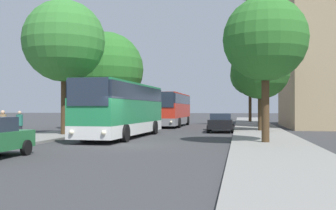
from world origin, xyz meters
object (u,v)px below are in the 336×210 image
at_px(bus_front, 123,109).
at_px(pedestrian_waiting_far, 3,126).
at_px(pedestrian_walking_back, 19,125).
at_px(bus_middle, 172,109).
at_px(tree_right_mid, 250,75).
at_px(tree_right_near, 260,70).
at_px(parked_car_right_near, 221,122).
at_px(tree_left_near, 64,41).
at_px(tree_right_far, 265,39).
at_px(tree_left_far, 106,69).

relative_size(bus_front, pedestrian_waiting_far, 7.10).
bearing_deg(pedestrian_waiting_far, pedestrian_walking_back, 145.41).
distance_m(bus_middle, tree_right_mid, 15.92).
bearing_deg(tree_right_near, parked_car_right_near, -169.82).
bearing_deg(pedestrian_walking_back, tree_right_mid, -77.33).
xyz_separation_m(tree_left_near, tree_right_mid, (13.16, 28.89, -0.08)).
bearing_deg(tree_right_near, tree_right_mid, 90.58).
xyz_separation_m(bus_middle, tree_right_mid, (8.48, 12.70, 4.53)).
xyz_separation_m(tree_right_mid, tree_right_far, (-0.12, -32.92, -0.90)).
height_order(bus_middle, tree_left_far, tree_left_far).
height_order(pedestrian_walking_back, tree_right_mid, tree_right_mid).
relative_size(tree_left_near, tree_right_far, 1.21).
height_order(bus_front, pedestrian_walking_back, bus_front).
bearing_deg(pedestrian_walking_back, pedestrian_waiting_far, 124.12).
bearing_deg(bus_front, tree_right_far, -21.54).
xyz_separation_m(bus_front, bus_middle, (0.42, 16.48, -0.01)).
bearing_deg(tree_right_far, pedestrian_waiting_far, -170.66).
xyz_separation_m(pedestrian_waiting_far, tree_left_near, (0.47, 6.26, 5.48)).
relative_size(tree_right_near, tree_right_far, 0.96).
distance_m(bus_middle, tree_left_near, 17.47).
bearing_deg(tree_left_far, tree_right_far, -44.94).
bearing_deg(tree_right_far, pedestrian_walking_back, -177.19).
bearing_deg(pedestrian_walking_back, bus_middle, -69.09).
bearing_deg(pedestrian_waiting_far, bus_middle, 133.09).
bearing_deg(parked_car_right_near, tree_right_far, 104.33).
relative_size(tree_left_far, tree_right_near, 1.21).
relative_size(pedestrian_waiting_far, tree_right_mid, 0.18).
relative_size(pedestrian_walking_back, tree_right_mid, 0.18).
distance_m(bus_front, pedestrian_walking_back, 6.52).
relative_size(bus_front, bus_middle, 0.99).
relative_size(bus_front, pedestrian_walking_back, 7.28).
bearing_deg(tree_right_far, bus_front, 156.87).
relative_size(pedestrian_walking_back, tree_right_near, 0.22).
bearing_deg(pedestrian_waiting_far, tree_right_near, 100.19).
xyz_separation_m(pedestrian_waiting_far, tree_right_far, (13.51, 2.22, 4.50)).
distance_m(pedestrian_walking_back, tree_left_near, 7.25).
bearing_deg(bus_middle, tree_left_near, -106.52).
distance_m(bus_front, bus_middle, 16.49).
relative_size(bus_front, tree_right_near, 1.62).
height_order(bus_front, tree_left_far, tree_left_far).
xyz_separation_m(bus_middle, tree_right_near, (8.69, -9.00, 3.14)).
bearing_deg(tree_left_near, tree_right_mid, 65.52).
bearing_deg(tree_right_mid, pedestrian_waiting_far, -111.20).
height_order(bus_front, bus_middle, bus_front).
relative_size(tree_right_mid, tree_right_far, 1.18).
height_order(parked_car_right_near, tree_right_far, tree_right_far).
distance_m(pedestrian_waiting_far, tree_right_far, 14.41).
bearing_deg(tree_left_near, pedestrian_walking_back, -95.57).
height_order(pedestrian_walking_back, tree_left_near, tree_left_near).
xyz_separation_m(tree_left_far, tree_right_mid, (13.37, 19.71, 0.93)).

